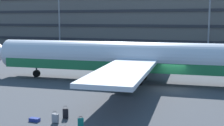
{
  "coord_description": "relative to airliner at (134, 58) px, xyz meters",
  "views": [
    {
      "loc": [
        4.76,
        -31.77,
        7.25
      ],
      "look_at": [
        -5.31,
        -4.1,
        3.0
      ],
      "focal_mm": 48.95,
      "sensor_mm": 36.0,
      "label": 1
    }
  ],
  "objects": [
    {
      "name": "suitcase_small",
      "position": [
        0.86,
        -15.91,
        -2.38
      ],
      "size": [
        0.45,
        0.37,
        0.89
      ],
      "color": "#147266",
      "rests_on": "ground_plane"
    },
    {
      "name": "suitcase_red",
      "position": [
        -2.96,
        -15.56,
        -2.66
      ],
      "size": [
        0.78,
        0.39,
        0.24
      ],
      "color": "navy",
      "rests_on": "ground_plane"
    },
    {
      "name": "ground_plane",
      "position": [
        4.67,
        -1.63,
        -2.79
      ],
      "size": [
        600.0,
        600.0,
        0.0
      ],
      "primitive_type": "plane",
      "color": "#424449"
    },
    {
      "name": "suitcase_orange",
      "position": [
        -1.37,
        -15.38,
        -2.43
      ],
      "size": [
        0.47,
        0.23,
        0.89
      ],
      "color": "gray",
      "rests_on": "ground_plane"
    },
    {
      "name": "suitcase_laid_flat",
      "position": [
        -1.18,
        -14.23,
        -2.38
      ],
      "size": [
        0.48,
        0.4,
        0.97
      ],
      "color": "black",
      "rests_on": "ground_plane"
    },
    {
      "name": "terminal_structure",
      "position": [
        4.67,
        50.82,
        4.65
      ],
      "size": [
        158.74,
        19.59,
        14.87
      ],
      "color": "#605B56",
      "rests_on": "ground_plane"
    },
    {
      "name": "airliner",
      "position": [
        0.0,
        0.0,
        0.0
      ],
      "size": [
        37.51,
        30.42,
        9.84
      ],
      "color": "silver",
      "rests_on": "ground_plane"
    }
  ]
}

